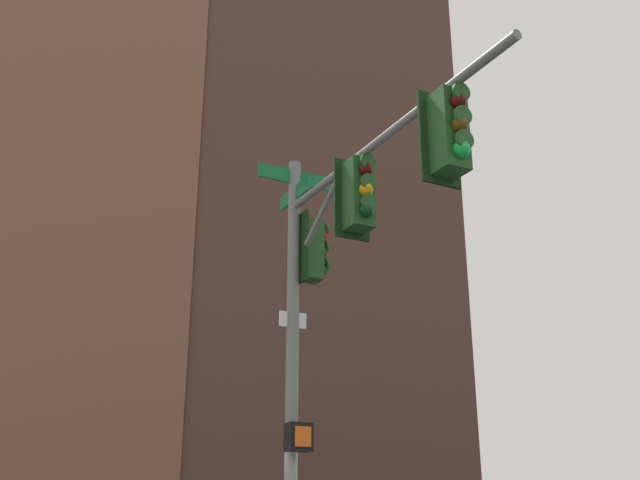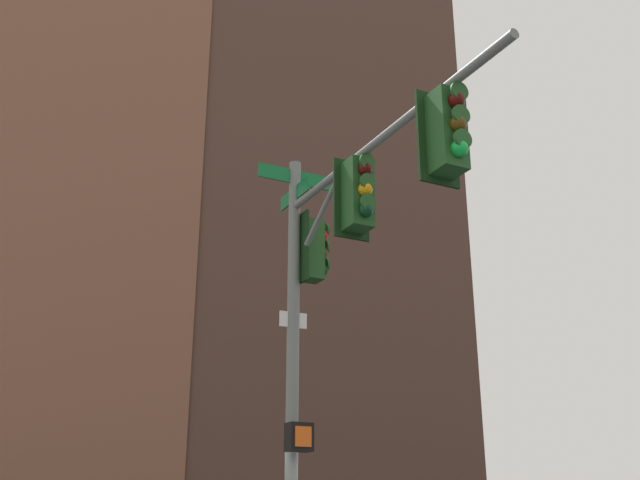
{
  "view_description": "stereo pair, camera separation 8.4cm",
  "coord_description": "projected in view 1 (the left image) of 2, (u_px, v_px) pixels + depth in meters",
  "views": [
    {
      "loc": [
        -1.69,
        -11.62,
        1.73
      ],
      "look_at": [
        -0.16,
        -1.33,
        5.48
      ],
      "focal_mm": 42.03,
      "sensor_mm": 36.0,
      "label": 1
    },
    {
      "loc": [
        -1.61,
        -11.63,
        1.73
      ],
      "look_at": [
        -0.16,
        -1.33,
        5.48
      ],
      "focal_mm": 42.03,
      "sensor_mm": 36.0,
      "label": 2
    }
  ],
  "objects": [
    {
      "name": "building_brick_farside",
      "position": [
        143.0,
        230.0,
        66.91
      ],
      "size": [
        20.09,
        15.93,
        50.53
      ],
      "primitive_type": "cube",
      "color": "brown",
      "rests_on": "ground_plane"
    },
    {
      "name": "building_brick_midblock",
      "position": [
        59.0,
        139.0,
        47.08
      ],
      "size": [
        18.18,
        19.88,
        47.33
      ],
      "primitive_type": "cube",
      "color": "brown",
      "rests_on": "ground_plane"
    },
    {
      "name": "building_glass_tower",
      "position": [
        48.0,
        157.0,
        70.77
      ],
      "size": [
        28.42,
        22.9,
        66.13
      ],
      "primitive_type": "cube",
      "color": "#8CB2C6",
      "rests_on": "ground_plane"
    },
    {
      "name": "signal_pole_assembly",
      "position": [
        339.0,
        259.0,
        10.54
      ],
      "size": [
        2.41,
        5.5,
        7.11
      ],
      "rotation": [
        0.0,
        0.0,
        5.05
      ],
      "color": "slate",
      "rests_on": "ground_plane"
    },
    {
      "name": "building_brick_nearside",
      "position": [
        272.0,
        74.0,
        49.09
      ],
      "size": [
        18.9,
        16.41,
        57.27
      ],
      "primitive_type": "cube",
      "color": "#4C3328",
      "rests_on": "ground_plane"
    }
  ]
}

